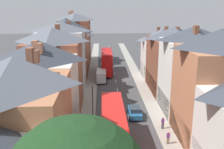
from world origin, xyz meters
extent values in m
cube|color=gray|center=(-5.10, 38.00, 0.07)|extent=(2.20, 104.00, 0.14)
cube|color=gray|center=(5.10, 38.00, 0.07)|extent=(2.20, 104.00, 0.14)
cube|color=silver|center=(0.00, 12.00, 0.01)|extent=(0.14, 1.80, 0.01)
cube|color=silver|center=(0.00, 18.00, 0.01)|extent=(0.14, 1.80, 0.01)
cube|color=silver|center=(0.00, 24.00, 0.01)|extent=(0.14, 1.80, 0.01)
cube|color=silver|center=(0.00, 30.00, 0.01)|extent=(0.14, 1.80, 0.01)
cube|color=silver|center=(0.00, 36.00, 0.01)|extent=(0.14, 1.80, 0.01)
cube|color=silver|center=(0.00, 42.00, 0.01)|extent=(0.14, 1.80, 0.01)
cube|color=silver|center=(0.00, 48.00, 0.01)|extent=(0.14, 1.80, 0.01)
cube|color=silver|center=(0.00, 54.00, 0.01)|extent=(0.14, 1.80, 0.01)
cube|color=silver|center=(0.00, 60.00, 0.01)|extent=(0.14, 1.80, 0.01)
cube|color=silver|center=(0.00, 66.00, 0.01)|extent=(0.14, 1.80, 0.01)
cube|color=silver|center=(0.00, 72.00, 0.01)|extent=(0.14, 1.80, 0.01)
cube|color=silver|center=(0.00, 78.00, 0.01)|extent=(0.14, 1.80, 0.01)
cube|color=silver|center=(0.00, 84.00, 0.01)|extent=(0.14, 1.80, 0.01)
cube|color=#B2704C|center=(-10.20, 3.30, 4.77)|extent=(8.00, 10.23, 9.54)
pyramid|color=#565B66|center=(-10.20, 3.30, 10.74)|extent=(8.00, 10.23, 2.40)
cube|color=brown|center=(-9.54, 6.06, 11.45)|extent=(0.60, 0.90, 1.41)
cube|color=brown|center=(-9.06, 6.11, 11.33)|extent=(0.60, 0.90, 1.18)
cube|color=beige|center=(-10.20, 12.55, 4.81)|extent=(8.00, 8.26, 9.61)
cube|color=olive|center=(-6.26, 12.55, 1.60)|extent=(0.12, 7.60, 3.20)
pyramid|color=#383D47|center=(-10.20, 12.55, 10.78)|extent=(8.00, 8.26, 2.33)
cube|color=#99664C|center=(-9.71, 10.58, 11.36)|extent=(0.60, 0.90, 1.16)
cube|color=#99664C|center=(-10.32, 11.19, 11.45)|extent=(0.60, 0.90, 1.35)
cube|color=brown|center=(-10.20, 20.94, 5.33)|extent=(8.00, 8.51, 10.66)
cube|color=#1E5133|center=(-6.26, 20.94, 1.60)|extent=(0.12, 7.83, 3.20)
pyramid|color=#565B66|center=(-10.20, 20.94, 11.70)|extent=(8.00, 8.51, 2.07)
cube|color=brown|center=(-9.48, 21.53, 12.41)|extent=(0.60, 0.90, 1.42)
cube|color=#ADB2B7|center=(-10.20, 28.87, 5.68)|extent=(8.00, 7.35, 11.36)
cube|color=navy|center=(-6.26, 28.87, 1.60)|extent=(0.12, 6.76, 3.20)
pyramid|color=#565B66|center=(-10.20, 28.87, 12.17)|extent=(8.00, 7.35, 1.62)
cube|color=brown|center=(-8.77, 29.78, 12.66)|extent=(0.60, 0.90, 0.98)
cube|color=brown|center=(-10.20, 36.53, 5.21)|extent=(8.00, 7.97, 10.42)
cube|color=black|center=(-6.26, 36.53, 1.60)|extent=(0.12, 7.33, 3.20)
pyramid|color=#383D47|center=(-10.20, 36.53, 11.88)|extent=(8.00, 7.97, 2.91)
cube|color=brown|center=(-11.10, 37.17, 12.34)|extent=(0.60, 0.90, 0.92)
cube|color=#A36042|center=(-10.20, 44.79, 4.39)|extent=(8.00, 8.54, 8.78)
cube|color=maroon|center=(-6.26, 44.79, 1.60)|extent=(0.12, 7.86, 3.20)
pyramid|color=#383D47|center=(-10.20, 44.79, 9.61)|extent=(8.00, 8.54, 1.67)
cube|color=#99664C|center=(-10.93, 44.54, 10.32)|extent=(0.60, 0.90, 1.42)
cube|color=brown|center=(-10.20, 54.29, 5.90)|extent=(8.00, 10.47, 11.80)
cube|color=olive|center=(-6.26, 54.29, 1.60)|extent=(0.12, 9.63, 3.20)
pyramid|color=#565B66|center=(-10.20, 54.29, 12.74)|extent=(8.00, 10.47, 1.89)
cube|color=#99664C|center=(-10.87, 54.92, 13.54)|extent=(0.60, 0.90, 1.58)
cube|color=#99664C|center=(-11.65, 56.28, 13.38)|extent=(0.60, 0.90, 1.27)
cube|color=#B2704C|center=(10.20, 10.47, 5.61)|extent=(8.00, 8.76, 11.23)
cube|color=black|center=(6.26, 10.47, 1.60)|extent=(0.12, 8.06, 3.20)
pyramid|color=#383D47|center=(10.20, 10.47, 12.33)|extent=(8.00, 8.76, 2.21)
cube|color=brown|center=(10.41, 10.68, 12.79)|extent=(0.60, 0.90, 0.91)
cube|color=silver|center=(10.20, 19.02, 5.48)|extent=(8.00, 8.35, 10.97)
cube|color=black|center=(6.26, 19.02, 1.60)|extent=(0.12, 7.68, 3.20)
pyramid|color=#383D47|center=(10.20, 19.02, 11.97)|extent=(8.00, 8.35, 2.00)
cube|color=brown|center=(9.82, 17.27, 12.60)|extent=(0.60, 0.90, 1.25)
cube|color=brown|center=(10.20, 29.12, 4.96)|extent=(8.00, 11.85, 9.92)
cube|color=navy|center=(6.26, 29.12, 1.60)|extent=(0.12, 10.90, 3.20)
pyramid|color=#474C56|center=(10.20, 29.12, 11.02)|extent=(8.00, 11.85, 2.19)
cube|color=brown|center=(10.54, 28.49, 11.59)|extent=(0.60, 0.90, 1.14)
cube|color=brown|center=(9.08, 30.76, 11.52)|extent=(0.60, 0.90, 1.00)
cube|color=silver|center=(10.20, 38.74, 4.12)|extent=(8.00, 7.41, 8.24)
cube|color=#1E5133|center=(6.26, 38.74, 1.60)|extent=(0.12, 6.81, 3.20)
pyramid|color=#565B66|center=(10.20, 38.74, 9.52)|extent=(8.00, 7.41, 2.57)
cube|color=brown|center=(9.65, 40.10, 10.32)|extent=(0.60, 0.90, 1.60)
cube|color=red|center=(-1.80, 8.11, 1.65)|extent=(2.44, 10.80, 2.50)
cube|color=red|center=(-1.80, 8.11, 4.05)|extent=(2.44, 10.58, 2.30)
cube|color=red|center=(-1.80, 8.11, 5.25)|extent=(2.39, 10.37, 0.10)
cube|color=#28333D|center=(-1.80, 13.46, 1.85)|extent=(2.20, 0.10, 1.20)
cube|color=#28333D|center=(-1.80, 13.46, 4.15)|extent=(2.20, 0.10, 1.10)
cube|color=#28333D|center=(-2.99, 8.11, 1.90)|extent=(0.06, 9.18, 0.90)
cube|color=#28333D|center=(-2.99, 8.11, 4.15)|extent=(0.06, 9.18, 0.90)
cube|color=yellow|center=(-1.80, 13.46, 4.95)|extent=(1.34, 0.08, 0.32)
cylinder|color=black|center=(-3.02, 11.46, 0.50)|extent=(0.30, 1.00, 1.00)
cylinder|color=black|center=(-0.58, 11.46, 0.50)|extent=(0.30, 1.00, 1.00)
cube|color=red|center=(-1.80, 42.65, 1.65)|extent=(2.44, 10.80, 2.50)
cube|color=red|center=(-1.80, 42.65, 4.05)|extent=(2.44, 10.58, 2.30)
cube|color=red|center=(-1.80, 42.65, 5.25)|extent=(2.39, 10.37, 0.10)
cube|color=#28333D|center=(-1.80, 48.00, 1.85)|extent=(2.20, 0.10, 1.20)
cube|color=#28333D|center=(-1.80, 48.00, 4.15)|extent=(2.20, 0.10, 1.10)
cube|color=#28333D|center=(-2.99, 42.65, 1.90)|extent=(0.06, 9.18, 0.90)
cube|color=#28333D|center=(-2.99, 42.65, 4.15)|extent=(0.06, 9.18, 0.90)
cube|color=yellow|center=(-1.80, 48.00, 4.95)|extent=(1.34, 0.08, 0.32)
cylinder|color=black|center=(-3.02, 46.00, 0.50)|extent=(0.30, 1.00, 1.00)
cylinder|color=black|center=(-0.58, 46.00, 0.50)|extent=(0.30, 1.00, 1.00)
cylinder|color=black|center=(-3.02, 39.68, 0.50)|extent=(0.30, 1.00, 1.00)
cylinder|color=black|center=(-0.58, 39.68, 0.50)|extent=(0.30, 1.00, 1.00)
cube|color=#144728|center=(-1.80, 69.33, 0.64)|extent=(1.70, 4.16, 0.66)
cube|color=#28333D|center=(-1.80, 69.12, 1.27)|extent=(1.46, 2.08, 0.60)
cylinder|color=black|center=(-2.65, 70.62, 0.31)|extent=(0.20, 0.62, 0.62)
cylinder|color=black|center=(-0.95, 70.62, 0.31)|extent=(0.20, 0.62, 0.62)
cylinder|color=black|center=(-2.65, 68.04, 0.31)|extent=(0.20, 0.62, 0.62)
cylinder|color=black|center=(-0.95, 68.04, 0.31)|extent=(0.20, 0.62, 0.62)
cube|color=#236093|center=(1.80, 17.48, 0.64)|extent=(1.70, 4.17, 0.67)
cube|color=#28333D|center=(1.80, 17.27, 1.28)|extent=(1.46, 2.08, 0.60)
cylinder|color=black|center=(0.95, 18.78, 0.31)|extent=(0.20, 0.62, 0.62)
cylinder|color=black|center=(2.65, 18.78, 0.31)|extent=(0.20, 0.62, 0.62)
cylinder|color=black|center=(0.95, 16.19, 0.31)|extent=(0.20, 0.62, 0.62)
cylinder|color=black|center=(2.65, 16.19, 0.31)|extent=(0.20, 0.62, 0.62)
cube|color=#236093|center=(-1.80, 57.14, 0.70)|extent=(1.70, 4.46, 0.79)
cube|color=#28333D|center=(-1.80, 56.91, 1.40)|extent=(1.46, 2.23, 0.60)
cylinder|color=black|center=(-2.65, 58.52, 0.31)|extent=(0.20, 0.62, 0.62)
cylinder|color=black|center=(-0.95, 58.52, 0.31)|extent=(0.20, 0.62, 0.62)
cylinder|color=black|center=(-2.65, 55.75, 0.31)|extent=(0.20, 0.62, 0.62)
cylinder|color=black|center=(-0.95, 55.75, 0.31)|extent=(0.20, 0.62, 0.62)
cube|color=silver|center=(-3.10, 35.67, 1.36)|extent=(1.96, 5.20, 2.10)
cube|color=#28333D|center=(-3.10, 38.22, 1.66)|extent=(1.76, 0.10, 0.90)
cylinder|color=black|center=(-4.08, 37.23, 0.36)|extent=(0.24, 0.72, 0.72)
cylinder|color=black|center=(-2.12, 37.23, 0.36)|extent=(0.24, 0.72, 0.72)
cylinder|color=black|center=(-4.08, 34.11, 0.36)|extent=(0.24, 0.72, 0.72)
cylinder|color=black|center=(-2.12, 34.11, 0.36)|extent=(0.24, 0.72, 0.72)
cylinder|color=brown|center=(4.61, 9.32, 0.56)|extent=(0.14, 0.14, 0.84)
cylinder|color=brown|center=(4.79, 9.32, 0.56)|extent=(0.14, 0.14, 0.84)
cube|color=#723384|center=(4.70, 9.32, 1.25)|extent=(0.36, 0.22, 0.54)
sphere|color=tan|center=(4.70, 9.32, 1.64)|extent=(0.22, 0.22, 0.22)
cylinder|color=#23232D|center=(4.86, 13.18, 0.56)|extent=(0.14, 0.14, 0.84)
cylinder|color=#23232D|center=(5.04, 13.18, 0.56)|extent=(0.14, 0.14, 0.84)
cube|color=#723384|center=(4.95, 13.18, 1.25)|extent=(0.36, 0.22, 0.54)
sphere|color=brown|center=(4.95, 13.18, 1.64)|extent=(0.22, 0.22, 0.22)
cylinder|color=black|center=(-4.25, 15.25, 2.75)|extent=(0.12, 0.12, 5.50)
cylinder|color=black|center=(-4.25, 15.70, 5.40)|extent=(0.08, 0.90, 0.08)
cube|color=beige|center=(-4.25, 16.15, 5.32)|extent=(0.20, 0.32, 0.20)
camera|label=1|loc=(-2.94, -17.94, 16.03)|focal=42.00mm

